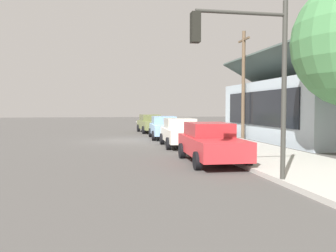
# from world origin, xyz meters

# --- Properties ---
(ground_plane) EXTENTS (120.00, 120.00, 0.00)m
(ground_plane) POSITION_xyz_m (0.00, 0.00, 0.00)
(ground_plane) COLOR #4C4947
(sidewalk_curb) EXTENTS (60.00, 4.20, 0.16)m
(sidewalk_curb) POSITION_xyz_m (0.00, 5.60, 0.08)
(sidewalk_curb) COLOR #B2AFA8
(sidewalk_curb) RESTS_ON ground
(car_olive) EXTENTS (4.79, 2.20, 1.59)m
(car_olive) POSITION_xyz_m (-7.51, 2.74, 0.82)
(car_olive) COLOR olive
(car_olive) RESTS_ON ground
(car_skyblue) EXTENTS (4.81, 2.23, 1.59)m
(car_skyblue) POSITION_xyz_m (-1.20, 2.87, 0.82)
(car_skyblue) COLOR #8CB7E0
(car_skyblue) RESTS_ON ground
(car_ivory) EXTENTS (4.52, 2.19, 1.59)m
(car_ivory) POSITION_xyz_m (4.14, 2.88, 0.81)
(car_ivory) COLOR silver
(car_ivory) RESTS_ON ground
(car_cherry) EXTENTS (4.81, 2.19, 1.59)m
(car_cherry) POSITION_xyz_m (10.12, 2.79, 0.82)
(car_cherry) COLOR red
(car_cherry) RESTS_ON ground
(storefront_building) EXTENTS (13.13, 7.13, 5.89)m
(storefront_building) POSITION_xyz_m (1.96, 11.98, 2.11)
(storefront_building) COLOR #ADBCC6
(storefront_building) RESTS_ON ground
(traffic_light_main) EXTENTS (0.37, 2.79, 5.20)m
(traffic_light_main) POSITION_xyz_m (14.39, 2.54, 3.49)
(traffic_light_main) COLOR #383833
(traffic_light_main) RESTS_ON ground
(utility_pole_wooden) EXTENTS (1.80, 0.24, 7.50)m
(utility_pole_wooden) POSITION_xyz_m (0.35, 8.20, 3.93)
(utility_pole_wooden) COLOR brown
(utility_pole_wooden) RESTS_ON ground
(fire_hydrant_red) EXTENTS (0.22, 0.22, 0.71)m
(fire_hydrant_red) POSITION_xyz_m (-4.13, 4.20, 0.50)
(fire_hydrant_red) COLOR red
(fire_hydrant_red) RESTS_ON sidewalk_curb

